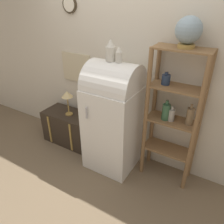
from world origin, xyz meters
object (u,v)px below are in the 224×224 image
Objects in this scene: suitcase_trunk at (69,127)px; vase_center at (119,55)px; vase_left at (111,51)px; globe at (189,31)px; refrigerator at (114,115)px; desk_lamp at (67,96)px.

suitcase_trunk is 4.43× the size of vase_center.
globe is at bearing 10.06° from vase_left.
vase_left is at bearing 169.89° from refrigerator.
suitcase_trunk is at bearing 162.85° from desk_lamp.
refrigerator reaches higher than suitcase_trunk.
globe reaches higher than vase_center.
desk_lamp is (-0.83, 0.06, 0.06)m from refrigerator.
vase_left reaches higher than refrigerator.
vase_left reaches higher than suitcase_trunk.
globe is at bearing 11.96° from vase_center.
suitcase_trunk is 3.15× the size of vase_left.
desk_lamp is (-1.57, -0.09, -1.01)m from globe.
suitcase_trunk is at bearing 175.96° from vase_center.
refrigerator is 4.93× the size of globe.
refrigerator is 1.31m from globe.
vase_left is 1.40× the size of vase_center.
vase_left is at bearing 178.03° from vase_center.
globe is at bearing 3.38° from desk_lamp.
refrigerator reaches higher than desk_lamp.
vase_center is at bearing -168.04° from globe.
vase_left is 0.12m from vase_center.
globe is (0.74, 0.15, 1.07)m from refrigerator.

